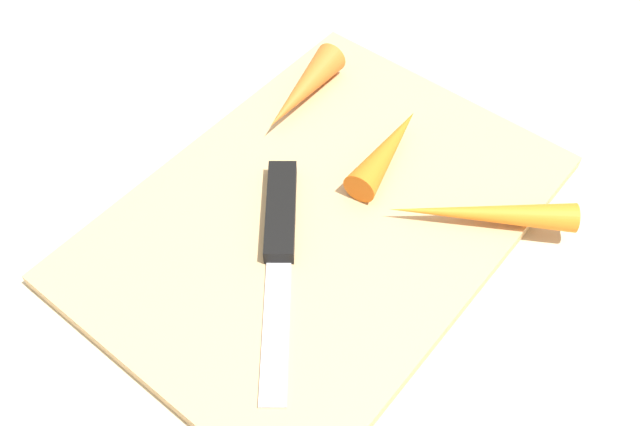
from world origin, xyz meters
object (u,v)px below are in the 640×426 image
cutting_board (320,218)px  carrot_medium (302,90)px  carrot_longest (482,214)px  carrot_shortest (387,149)px  knife (280,225)px

cutting_board → carrot_medium: carrot_medium is taller
carrot_longest → carrot_medium: carrot_medium is taller
carrot_shortest → cutting_board: bearing=165.4°
carrot_medium → carrot_shortest: size_ratio=1.05×
knife → carrot_longest: 0.15m
carrot_longest → knife: bearing=5.9°
cutting_board → carrot_shortest: 0.08m
carrot_medium → carrot_shortest: 0.10m
cutting_board → carrot_medium: 0.13m
cutting_board → carrot_medium: bearing=46.1°
cutting_board → carrot_longest: 0.12m
cutting_board → carrot_longest: carrot_longest is taller
cutting_board → knife: bearing=157.4°
carrot_longest → carrot_medium: (0.02, 0.19, 0.00)m
carrot_shortest → carrot_medium: bearing=75.3°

